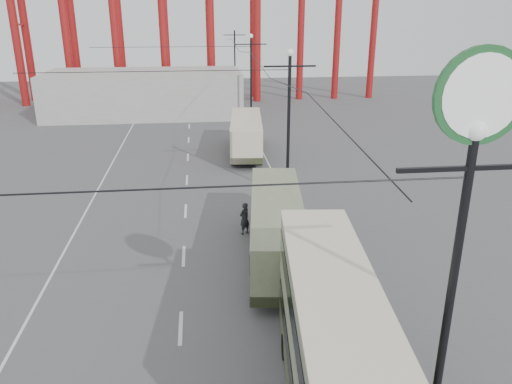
{
  "coord_description": "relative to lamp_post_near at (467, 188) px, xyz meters",
  "views": [
    {
      "loc": [
        -0.01,
        -12.38,
        11.37
      ],
      "look_at": [
        2.68,
        10.62,
        3.0
      ],
      "focal_mm": 35.0,
      "sensor_mm": 36.0,
      "label": 1
    }
  ],
  "objects": [
    {
      "name": "lamp_post_far",
      "position": [
        0.0,
        43.0,
        -3.18
      ],
      "size": [
        3.2,
        0.44,
        9.32
      ],
      "color": "black",
      "rests_on": "ground"
    },
    {
      "name": "road_markings",
      "position": [
        -6.46,
        22.7,
        -7.86
      ],
      "size": [
        12.52,
        120.0,
        0.01
      ],
      "color": "silver",
      "rests_on": "ground"
    },
    {
      "name": "lamp_post_distant",
      "position": [
        0.0,
        65.0,
        -3.18
      ],
      "size": [
        3.2,
        0.44,
        9.32
      ],
      "color": "black",
      "rests_on": "ground"
    },
    {
      "name": "pedestrian",
      "position": [
        -3.35,
        15.32,
        -6.97
      ],
      "size": [
        0.78,
        0.74,
        1.79
      ],
      "primitive_type": "imported",
      "rotation": [
        0.0,
        0.0,
        3.83
      ],
      "color": "black",
      "rests_on": "ground"
    },
    {
      "name": "lamp_post_near",
      "position": [
        0.0,
        0.0,
        0.0
      ],
      "size": [
        3.2,
        0.44,
        10.8
      ],
      "color": "black",
      "rests_on": "ground"
    },
    {
      "name": "single_decker_cream",
      "position": [
        -1.66,
        31.47,
        -6.13
      ],
      "size": [
        3.42,
        10.08,
        3.08
      ],
      "rotation": [
        0.0,
        0.0,
        -0.09
      ],
      "color": "beige",
      "rests_on": "ground"
    },
    {
      "name": "single_decker_green",
      "position": [
        -2.07,
        12.34,
        -6.18
      ],
      "size": [
        3.69,
        10.76,
        2.98
      ],
      "rotation": [
        0.0,
        0.0,
        -0.12
      ],
      "color": "#707D5B",
      "rests_on": "ground"
    },
    {
      "name": "fairground_shed",
      "position": [
        -11.6,
        50.0,
        -5.36
      ],
      "size": [
        22.0,
        10.0,
        5.0
      ],
      "primitive_type": "cube",
      "color": "#A3A39E",
      "rests_on": "ground"
    },
    {
      "name": "lamp_post_mid",
      "position": [
        0.0,
        21.0,
        -3.18
      ],
      "size": [
        3.2,
        0.44,
        9.32
      ],
      "color": "black",
      "rests_on": "ground"
    },
    {
      "name": "double_decker_bus",
      "position": [
        -2.17,
        2.22,
        -5.18
      ],
      "size": [
        3.14,
        9.09,
        4.79
      ],
      "rotation": [
        0.0,
        0.0,
        -0.1
      ],
      "color": "#363E21",
      "rests_on": "ground"
    }
  ]
}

